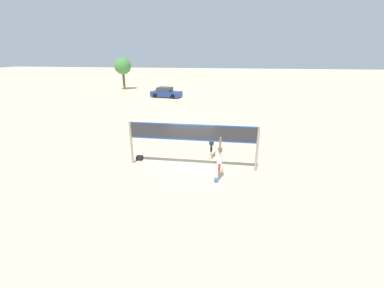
{
  "coord_description": "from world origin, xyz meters",
  "views": [
    {
      "loc": [
        2.01,
        -13.15,
        6.1
      ],
      "look_at": [
        0.0,
        0.0,
        1.38
      ],
      "focal_mm": 24.0,
      "sensor_mm": 36.0,
      "label": 1
    }
  ],
  "objects_px": {
    "player_blocker": "(212,140)",
    "tree_left_cluster": "(123,66)",
    "volleyball_net": "(192,138)",
    "player_spiker": "(220,158)",
    "volleyball": "(216,180)",
    "gear_bag": "(140,158)",
    "parked_car_near": "(166,93)"
  },
  "relations": [
    {
      "from": "volleyball_net",
      "to": "player_blocker",
      "type": "bearing_deg",
      "value": 54.54
    },
    {
      "from": "volleyball",
      "to": "parked_car_near",
      "type": "bearing_deg",
      "value": 109.55
    },
    {
      "from": "volleyball_net",
      "to": "player_blocker",
      "type": "distance_m",
      "value": 1.76
    },
    {
      "from": "player_blocker",
      "to": "volleyball",
      "type": "xyz_separation_m",
      "value": [
        0.5,
        -2.97,
        -1.08
      ]
    },
    {
      "from": "player_spiker",
      "to": "volleyball_net",
      "type": "bearing_deg",
      "value": 52.02
    },
    {
      "from": "player_spiker",
      "to": "gear_bag",
      "type": "relative_size",
      "value": 6.06
    },
    {
      "from": "volleyball",
      "to": "parked_car_near",
      "type": "xyz_separation_m",
      "value": [
        -8.89,
        25.03,
        0.52
      ]
    },
    {
      "from": "volleyball_net",
      "to": "player_spiker",
      "type": "distance_m",
      "value": 2.1
    },
    {
      "from": "volleyball_net",
      "to": "player_blocker",
      "type": "height_order",
      "value": "volleyball_net"
    },
    {
      "from": "gear_bag",
      "to": "tree_left_cluster",
      "type": "relative_size",
      "value": 0.07
    },
    {
      "from": "player_spiker",
      "to": "volleyball",
      "type": "relative_size",
      "value": 9.17
    },
    {
      "from": "player_blocker",
      "to": "volleyball",
      "type": "bearing_deg",
      "value": 9.53
    },
    {
      "from": "player_spiker",
      "to": "volleyball",
      "type": "distance_m",
      "value": 1.1
    },
    {
      "from": "volleyball",
      "to": "volleyball_net",
      "type": "bearing_deg",
      "value": 132.52
    },
    {
      "from": "player_blocker",
      "to": "parked_car_near",
      "type": "xyz_separation_m",
      "value": [
        -8.39,
        22.06,
        -0.56
      ]
    },
    {
      "from": "player_blocker",
      "to": "volleyball_net",
      "type": "bearing_deg",
      "value": -35.46
    },
    {
      "from": "player_spiker",
      "to": "tree_left_cluster",
      "type": "distance_m",
      "value": 37.13
    },
    {
      "from": "gear_bag",
      "to": "player_spiker",
      "type": "bearing_deg",
      "value": -19.87
    },
    {
      "from": "player_spiker",
      "to": "tree_left_cluster",
      "type": "height_order",
      "value": "tree_left_cluster"
    },
    {
      "from": "gear_bag",
      "to": "tree_left_cluster",
      "type": "distance_m",
      "value": 33.45
    },
    {
      "from": "volleyball_net",
      "to": "player_spiker",
      "type": "xyz_separation_m",
      "value": [
        1.59,
        -1.24,
        -0.59
      ]
    },
    {
      "from": "player_blocker",
      "to": "tree_left_cluster",
      "type": "height_order",
      "value": "tree_left_cluster"
    },
    {
      "from": "parked_car_near",
      "to": "tree_left_cluster",
      "type": "bearing_deg",
      "value": 151.35
    },
    {
      "from": "volleyball_net",
      "to": "tree_left_cluster",
      "type": "xyz_separation_m",
      "value": [
        -16.89,
        30.84,
        2.2
      ]
    },
    {
      "from": "player_spiker",
      "to": "volleyball",
      "type": "height_order",
      "value": "player_spiker"
    },
    {
      "from": "player_spiker",
      "to": "parked_car_near",
      "type": "xyz_separation_m",
      "value": [
        -9.01,
        24.67,
        -0.51
      ]
    },
    {
      "from": "tree_left_cluster",
      "to": "volleyball_net",
      "type": "bearing_deg",
      "value": -61.29
    },
    {
      "from": "tree_left_cluster",
      "to": "volleyball",
      "type": "bearing_deg",
      "value": -60.49
    },
    {
      "from": "volleyball_net",
      "to": "volleyball",
      "type": "xyz_separation_m",
      "value": [
        1.47,
        -1.6,
        -1.63
      ]
    },
    {
      "from": "volleyball_net",
      "to": "volleyball",
      "type": "relative_size",
      "value": 30.14
    },
    {
      "from": "volleyball_net",
      "to": "tree_left_cluster",
      "type": "relative_size",
      "value": 1.32
    },
    {
      "from": "volleyball_net",
      "to": "player_blocker",
      "type": "relative_size",
      "value": 3.17
    }
  ]
}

